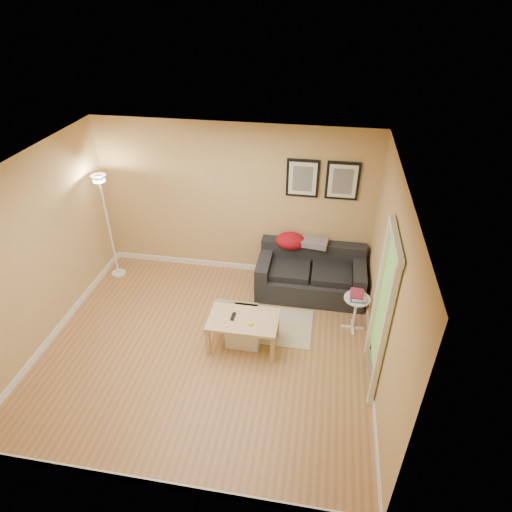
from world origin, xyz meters
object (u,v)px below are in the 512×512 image
(sofa, at_px, (311,273))
(storage_bin, at_px, (243,334))
(side_table, at_px, (355,313))
(floor_lamp, at_px, (110,230))
(coffee_table, at_px, (244,332))
(book_stack, at_px, (357,295))

(sofa, relative_size, storage_bin, 3.54)
(side_table, height_order, floor_lamp, floor_lamp)
(coffee_table, relative_size, storage_bin, 1.99)
(sofa, distance_m, coffee_table, 1.63)
(sofa, height_order, book_stack, sofa)
(floor_lamp, bearing_deg, coffee_table, -28.09)
(storage_bin, relative_size, book_stack, 1.79)
(storage_bin, height_order, book_stack, book_stack)
(sofa, xyz_separation_m, storage_bin, (-0.85, -1.34, -0.23))
(floor_lamp, bearing_deg, side_table, -10.22)
(coffee_table, height_order, side_table, side_table)
(storage_bin, bearing_deg, sofa, 57.80)
(side_table, distance_m, floor_lamp, 4.13)
(storage_bin, distance_m, side_table, 1.64)
(coffee_table, height_order, book_stack, book_stack)
(sofa, distance_m, book_stack, 1.06)
(side_table, bearing_deg, book_stack, 119.28)
(side_table, bearing_deg, floor_lamp, 169.78)
(coffee_table, relative_size, floor_lamp, 0.52)
(sofa, bearing_deg, floor_lamp, -179.03)
(coffee_table, distance_m, floor_lamp, 2.90)
(sofa, height_order, side_table, sofa)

